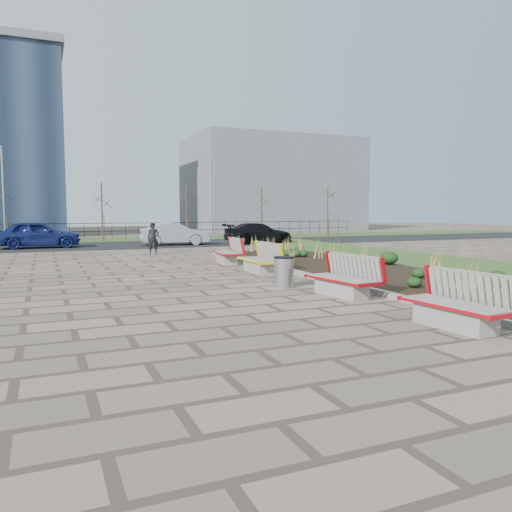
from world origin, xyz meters
name	(u,v)px	position (x,y,z in m)	size (l,w,h in m)	color
ground	(246,314)	(0.00, 0.00, 0.00)	(120.00, 120.00, 0.00)	#856A5B
planting_bed	(359,271)	(6.25, 5.00, 0.05)	(4.50, 18.00, 0.10)	black
planting_curb	(300,273)	(3.92, 5.00, 0.07)	(0.16, 18.00, 0.15)	gray
grass_verge_near	(463,266)	(11.00, 5.00, 0.02)	(5.00, 38.00, 0.04)	#33511E
grass_verge_far	(101,240)	(0.00, 28.00, 0.02)	(80.00, 5.00, 0.04)	#33511E
road	(111,245)	(0.00, 22.00, 0.01)	(80.00, 7.00, 0.02)	black
bench_a	(455,301)	(3.00, -2.60, 0.50)	(0.90, 2.10, 1.00)	red
bench_b	(341,276)	(3.00, 1.11, 0.50)	(0.90, 2.10, 1.00)	#AC0B13
bench_c	(258,258)	(3.00, 6.32, 0.50)	(0.90, 2.10, 1.00)	yellow
bench_d	(227,251)	(3.00, 9.53, 0.50)	(0.90, 2.10, 1.00)	red
litter_bin	(284,272)	(2.31, 2.92, 0.42)	(0.55, 0.55, 0.84)	#B2B2B7
pedestrian	(153,239)	(1.13, 14.86, 0.77)	(0.56, 0.37, 1.54)	black
car_blue	(38,234)	(-4.06, 21.36, 0.79)	(1.83, 4.54, 1.55)	navy
car_silver	(175,234)	(3.64, 20.73, 0.71)	(1.45, 4.17, 1.37)	#94969B
car_black	(258,233)	(9.04, 20.25, 0.67)	(1.83, 4.51, 1.31)	black
tree_b	(5,212)	(-6.00, 26.50, 2.04)	(1.40, 1.40, 4.00)	#4C3D2D
tree_c	(102,212)	(0.00, 26.50, 2.04)	(1.40, 1.40, 4.00)	#4C3D2D
tree_d	(187,212)	(6.00, 26.50, 2.04)	(1.40, 1.40, 4.00)	#4C3D2D
tree_e	(261,212)	(12.00, 26.50, 2.04)	(1.40, 1.40, 4.00)	#4C3D2D
tree_f	(328,212)	(18.00, 26.50, 2.04)	(1.40, 1.40, 4.00)	#4C3D2D
lamp_west	(3,196)	(-6.00, 26.00, 3.04)	(0.24, 0.60, 6.00)	gray
lamp_east	(215,198)	(8.00, 26.00, 3.04)	(0.24, 0.60, 6.00)	gray
railing_fence	(98,231)	(0.00, 29.50, 0.64)	(44.00, 0.10, 1.20)	black
building_grey	(271,185)	(20.00, 42.00, 5.00)	(18.00, 12.00, 10.00)	slate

